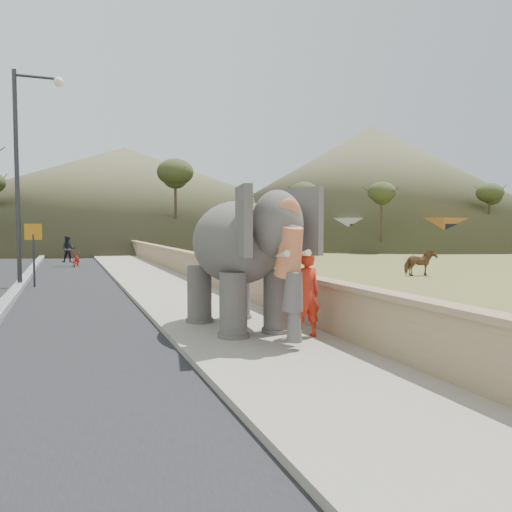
# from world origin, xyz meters

# --- Properties ---
(ground) EXTENTS (160.00, 160.00, 0.00)m
(ground) POSITION_xyz_m (0.00, 0.00, 0.00)
(ground) COLOR olive
(ground) RESTS_ON ground
(road) EXTENTS (7.00, 120.00, 0.03)m
(road) POSITION_xyz_m (-5.00, 10.00, 0.01)
(road) COLOR black
(road) RESTS_ON ground
(median) EXTENTS (0.35, 120.00, 0.22)m
(median) POSITION_xyz_m (-5.00, 10.00, 0.11)
(median) COLOR black
(median) RESTS_ON ground
(walkway) EXTENTS (3.00, 120.00, 0.15)m
(walkway) POSITION_xyz_m (0.00, 10.00, 0.07)
(walkway) COLOR #9E9687
(walkway) RESTS_ON ground
(parapet) EXTENTS (0.30, 120.00, 1.10)m
(parapet) POSITION_xyz_m (1.65, 10.00, 0.55)
(parapet) COLOR tan
(parapet) RESTS_ON ground
(lamppost) EXTENTS (1.76, 0.36, 8.00)m
(lamppost) POSITION_xyz_m (-4.69, 13.71, 4.87)
(lamppost) COLOR #313036
(lamppost) RESTS_ON ground
(signboard) EXTENTS (0.60, 0.08, 2.40)m
(signboard) POSITION_xyz_m (-4.50, 13.64, 1.64)
(signboard) COLOR #2D2D33
(signboard) RESTS_ON ground
(cow) EXTENTS (1.53, 0.87, 1.22)m
(cow) POSITION_xyz_m (12.00, 12.18, 0.61)
(cow) COLOR brown
(cow) RESTS_ON ground
(distant_car) EXTENTS (4.54, 2.91, 1.44)m
(distant_car) POSITION_xyz_m (18.43, 35.38, 0.72)
(distant_car) COLOR #B4B6BC
(distant_car) RESTS_ON ground
(bus_white) EXTENTS (11.26, 4.25, 3.10)m
(bus_white) POSITION_xyz_m (26.27, 35.49, 1.55)
(bus_white) COLOR silver
(bus_white) RESTS_ON ground
(bus_orange) EXTENTS (11.28, 4.93, 3.10)m
(bus_orange) POSITION_xyz_m (33.25, 31.38, 1.55)
(bus_orange) COLOR #C16C22
(bus_orange) RESTS_ON ground
(hill_right) EXTENTS (56.00, 56.00, 16.00)m
(hill_right) POSITION_xyz_m (36.00, 52.00, 8.00)
(hill_right) COLOR brown
(hill_right) RESTS_ON ground
(hill_far) EXTENTS (80.00, 80.00, 14.00)m
(hill_far) POSITION_xyz_m (5.00, 70.00, 7.00)
(hill_far) COLOR brown
(hill_far) RESTS_ON ground
(elephant_and_man) EXTENTS (2.47, 4.11, 2.82)m
(elephant_and_man) POSITION_xyz_m (0.02, 3.33, 1.55)
(elephant_and_man) COLOR #635D59
(elephant_and_man) RESTS_ON ground
(motorcyclist) EXTENTS (1.25, 1.65, 1.79)m
(motorcyclist) POSITION_xyz_m (-3.03, 23.56, 0.71)
(motorcyclist) COLOR maroon
(motorcyclist) RESTS_ON ground
(trees) EXTENTS (47.88, 43.93, 9.46)m
(trees) POSITION_xyz_m (1.98, 30.56, 3.89)
(trees) COLOR #473828
(trees) RESTS_ON ground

